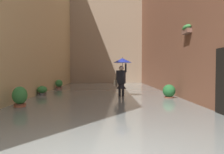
{
  "coord_description": "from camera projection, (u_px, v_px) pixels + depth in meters",
  "views": [
    {
      "loc": [
        -0.07,
        3.07,
        1.56
      ],
      "look_at": [
        -0.32,
        -7.47,
        1.19
      ],
      "focal_mm": 35.83,
      "sensor_mm": 36.0,
      "label": 1
    }
  ],
  "objects": [
    {
      "name": "ground_plane",
      "position": [
        106.0,
        97.0,
        12.62
      ],
      "size": [
        60.0,
        60.0,
        0.0
      ],
      "primitive_type": "plane",
      "color": "gray"
    },
    {
      "name": "flood_water",
      "position": [
        106.0,
        95.0,
        12.62
      ],
      "size": [
        7.87,
        25.03,
        0.21
      ],
      "primitive_type": "cube",
      "color": "slate",
      "rests_on": "ground_plane"
    },
    {
      "name": "building_facade_far",
      "position": [
        106.0,
        19.0,
        22.8
      ],
      "size": [
        10.67,
        1.8,
        13.45
      ],
      "primitive_type": "cube",
      "color": "gray",
      "rests_on": "ground_plane"
    },
    {
      "name": "person_wading",
      "position": [
        122.0,
        71.0,
        11.03
      ],
      "size": [
        0.9,
        0.9,
        2.18
      ],
      "color": "#4C4233",
      "rests_on": "ground_plane"
    },
    {
      "name": "potted_plant_far_right",
      "position": [
        42.0,
        92.0,
        11.56
      ],
      "size": [
        0.51,
        0.51,
        0.69
      ],
      "color": "#66605B",
      "rests_on": "ground_plane"
    },
    {
      "name": "potted_plant_mid_left",
      "position": [
        169.0,
        92.0,
        10.52
      ],
      "size": [
        0.59,
        0.59,
        0.84
      ],
      "color": "#9E563D",
      "rests_on": "ground_plane"
    },
    {
      "name": "potted_plant_near_right",
      "position": [
        20.0,
        98.0,
        8.01
      ],
      "size": [
        0.53,
        0.53,
        0.94
      ],
      "color": "#9E563D",
      "rests_on": "ground_plane"
    },
    {
      "name": "potted_plant_mid_right",
      "position": [
        59.0,
        85.0,
        15.5
      ],
      "size": [
        0.49,
        0.49,
        0.83
      ],
      "color": "brown",
      "rests_on": "ground_plane"
    }
  ]
}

